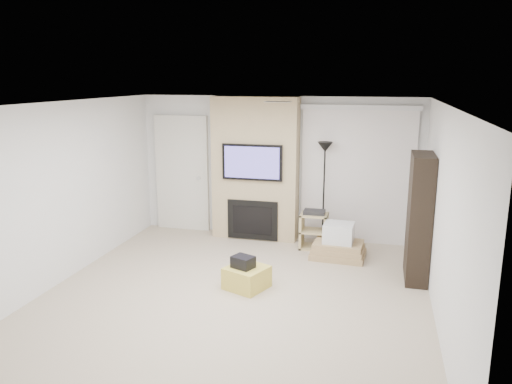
% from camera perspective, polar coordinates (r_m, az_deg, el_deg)
% --- Properties ---
extents(floor, '(5.00, 5.50, 0.00)m').
position_cam_1_polar(floor, '(6.69, -2.57, -11.93)').
color(floor, '#BAA891').
rests_on(floor, ground).
extents(ceiling, '(5.00, 5.50, 0.00)m').
position_cam_1_polar(ceiling, '(6.07, -2.81, 9.99)').
color(ceiling, white).
rests_on(ceiling, wall_back).
extents(wall_back, '(5.00, 0.00, 2.50)m').
position_cam_1_polar(wall_back, '(8.87, 2.45, 2.81)').
color(wall_back, silver).
rests_on(wall_back, ground).
extents(wall_front, '(5.00, 0.00, 2.50)m').
position_cam_1_polar(wall_front, '(3.86, -14.79, -11.42)').
color(wall_front, silver).
rests_on(wall_front, ground).
extents(wall_left, '(0.00, 5.50, 2.50)m').
position_cam_1_polar(wall_left, '(7.37, -21.64, -0.21)').
color(wall_left, silver).
rests_on(wall_left, ground).
extents(wall_right, '(0.00, 5.50, 2.50)m').
position_cam_1_polar(wall_right, '(6.06, 20.63, -2.86)').
color(wall_right, silver).
rests_on(wall_right, ground).
extents(hvac_vent, '(0.35, 0.18, 0.01)m').
position_cam_1_polar(hvac_vent, '(6.75, 2.50, 10.27)').
color(hvac_vent, silver).
rests_on(hvac_vent, ceiling).
extents(ottoman, '(0.65, 0.65, 0.30)m').
position_cam_1_polar(ottoman, '(6.90, -1.07, -9.74)').
color(ottoman, gold).
rests_on(ottoman, floor).
extents(black_bag, '(0.34, 0.31, 0.16)m').
position_cam_1_polar(black_bag, '(6.80, -1.49, -8.00)').
color(black_bag, black).
rests_on(black_bag, ottoman).
extents(fireplace_wall, '(1.50, 0.47, 2.50)m').
position_cam_1_polar(fireplace_wall, '(8.75, -0.08, 2.59)').
color(fireplace_wall, tan).
rests_on(fireplace_wall, floor).
extents(entry_door, '(1.02, 0.11, 2.14)m').
position_cam_1_polar(entry_door, '(9.40, -8.42, 2.05)').
color(entry_door, silver).
rests_on(entry_door, floor).
extents(vertical_blinds, '(1.98, 0.10, 2.37)m').
position_cam_1_polar(vertical_blinds, '(8.65, 11.51, 2.45)').
color(vertical_blinds, silver).
rests_on(vertical_blinds, floor).
extents(floor_lamp, '(0.26, 0.26, 1.76)m').
position_cam_1_polar(floor_lamp, '(8.47, 7.85, 3.17)').
color(floor_lamp, black).
rests_on(floor_lamp, floor).
extents(av_stand, '(0.45, 0.38, 0.66)m').
position_cam_1_polar(av_stand, '(8.42, 6.63, -4.15)').
color(av_stand, tan).
rests_on(av_stand, floor).
extents(box_stack, '(0.88, 0.68, 0.56)m').
position_cam_1_polar(box_stack, '(8.10, 9.39, -5.93)').
color(box_stack, tan).
rests_on(box_stack, floor).
extents(bookshelf, '(0.30, 0.80, 1.80)m').
position_cam_1_polar(bookshelf, '(7.33, 18.15, -2.82)').
color(bookshelf, black).
rests_on(bookshelf, floor).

